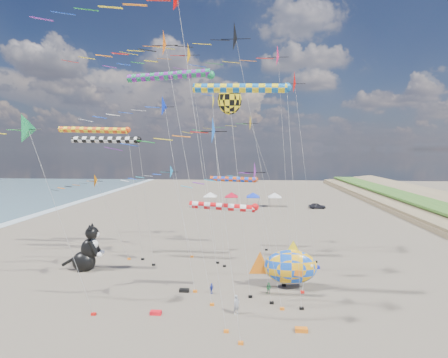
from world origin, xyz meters
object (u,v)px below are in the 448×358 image
fish_inflatable (290,267)px  child_green (269,288)px  person_adult (236,305)px  parked_car (317,206)px  child_blue (212,288)px  cat_inflatable (86,247)px

fish_inflatable → child_green: (-2.05, -1.38, -1.61)m
person_adult → parked_car: size_ratio=0.43×
child_green → child_blue: (-5.28, -0.30, -0.03)m
cat_inflatable → child_blue: bearing=-26.5°
child_blue → parked_car: (18.65, 47.72, 0.15)m
cat_inflatable → person_adult: size_ratio=3.25×
cat_inflatable → fish_inflatable: size_ratio=0.78×
child_green → child_blue: 5.29m
cat_inflatable → person_adult: bearing=-35.0°
child_green → child_blue: bearing=-150.0°
fish_inflatable → child_blue: bearing=-167.1°
child_green → parked_car: parked_car is taller
cat_inflatable → parked_car: 53.86m
fish_inflatable → child_green: 2.95m
fish_inflatable → child_blue: (-7.33, -1.68, -1.65)m
cat_inflatable → parked_car: bearing=45.6°
person_adult → child_blue: (-2.45, 3.91, -0.31)m
cat_inflatable → fish_inflatable: bearing=-15.8°
fish_inflatable → person_adult: 7.55m
parked_car → cat_inflatable: bearing=140.5°
child_green → parked_car: 49.27m
child_green → child_blue: size_ratio=1.07×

